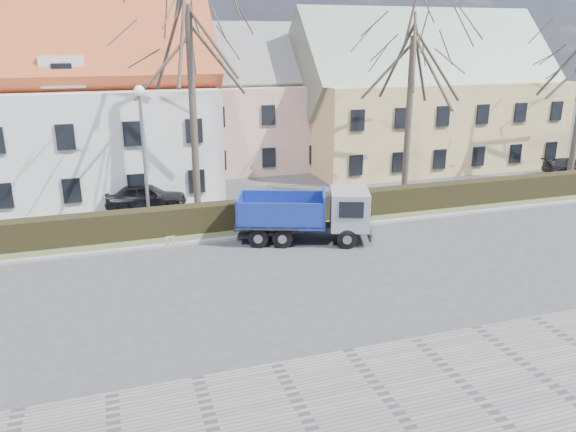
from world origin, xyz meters
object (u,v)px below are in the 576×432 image
object	(u,v)px
parked_car_b	(572,167)
streetlight	(145,160)
cart_frame	(166,241)
parked_car_a	(146,196)
dump_truck	(299,215)

from	to	relation	value
parked_car_b	streetlight	bearing A→B (deg)	110.76
cart_frame	parked_car_a	xyz separation A→B (m)	(-0.33, 6.31, 0.45)
dump_truck	streetlight	xyz separation A→B (m)	(-6.36, 3.50, 2.23)
streetlight	parked_car_a	distance (m)	4.70
dump_truck	streetlight	world-z (taller)	streetlight
streetlight	parked_car_b	world-z (taller)	streetlight
dump_truck	parked_car_b	distance (m)	22.93
streetlight	parked_car_a	size ratio (longest dim) A/B	1.64
dump_truck	parked_car_b	xyz separation A→B (m)	(21.94, 6.63, -0.69)
cart_frame	parked_car_b	bearing A→B (deg)	11.45
streetlight	cart_frame	world-z (taller)	streetlight
streetlight	parked_car_a	world-z (taller)	streetlight
dump_truck	parked_car_b	world-z (taller)	dump_truck
parked_car_a	parked_car_b	distance (m)	28.14
parked_car_b	cart_frame	bearing A→B (deg)	115.91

